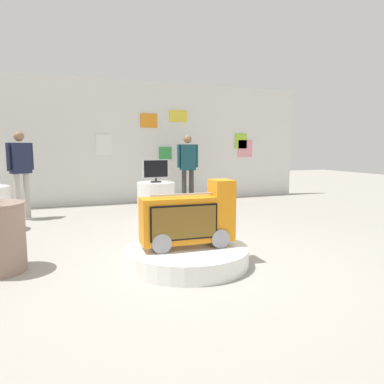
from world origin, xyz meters
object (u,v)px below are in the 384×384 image
novelty_firetruck_tv (189,220)px  display_pedestal_left_rear (156,202)px  main_display_pedestal (188,256)px  shopper_browsing_rear (188,164)px  tv_on_left_rear (156,170)px  shopper_browsing_near_truck (21,168)px

novelty_firetruck_tv → display_pedestal_left_rear: novelty_firetruck_tv is taller
main_display_pedestal → shopper_browsing_rear: shopper_browsing_rear is taller
main_display_pedestal → novelty_firetruck_tv: size_ratio=1.30×
tv_on_left_rear → shopper_browsing_rear: bearing=53.4°
main_display_pedestal → novelty_firetruck_tv: bearing=-18.5°
novelty_firetruck_tv → tv_on_left_rear: (0.30, 2.68, 0.46)m
main_display_pedestal → shopper_browsing_near_truck: shopper_browsing_near_truck is taller
tv_on_left_rear → shopper_browsing_rear: (1.32, 1.77, 0.01)m
shopper_browsing_near_truck → shopper_browsing_rear: bearing=7.7°
shopper_browsing_near_truck → shopper_browsing_rear: shopper_browsing_near_truck is taller
tv_on_left_rear → shopper_browsing_near_truck: shopper_browsing_near_truck is taller
shopper_browsing_near_truck → main_display_pedestal: bearing=-60.9°
novelty_firetruck_tv → shopper_browsing_near_truck: size_ratio=0.66×
display_pedestal_left_rear → tv_on_left_rear: size_ratio=1.50×
shopper_browsing_near_truck → tv_on_left_rear: bearing=-26.7°
novelty_firetruck_tv → tv_on_left_rear: 2.74m
main_display_pedestal → shopper_browsing_near_truck: bearing=119.1°
display_pedestal_left_rear → shopper_browsing_rear: 2.30m
tv_on_left_rear → novelty_firetruck_tv: bearing=-96.3°
tv_on_left_rear → shopper_browsing_near_truck: (-2.51, 1.26, 0.03)m
main_display_pedestal → display_pedestal_left_rear: size_ratio=1.94×
display_pedestal_left_rear → shopper_browsing_near_truck: 2.88m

